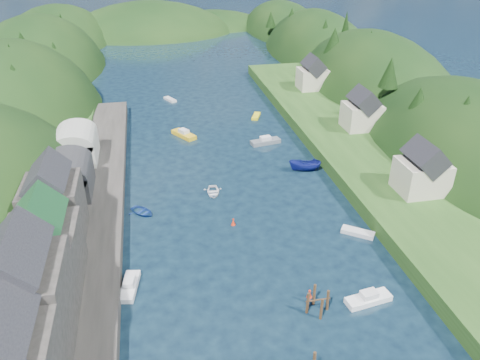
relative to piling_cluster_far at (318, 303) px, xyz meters
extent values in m
plane|color=black|center=(-3.87, 47.09, -1.10)|extent=(600.00, 600.00, 0.00)
ellipsoid|color=black|center=(-48.87, 72.09, -10.20)|extent=(44.00, 75.56, 52.00)
ellipsoid|color=black|center=(-48.87, 115.09, -9.54)|extent=(44.00, 75.56, 48.19)
ellipsoid|color=black|center=(-48.87, 157.09, -7.93)|extent=(44.00, 75.56, 39.00)
ellipsoid|color=black|center=(41.13, 29.09, -8.89)|extent=(36.00, 75.56, 44.49)
ellipsoid|color=black|center=(41.13, 72.09, -9.50)|extent=(36.00, 75.56, 48.00)
ellipsoid|color=black|center=(41.13, 115.09, -8.89)|extent=(36.00, 75.56, 44.49)
ellipsoid|color=black|center=(41.13, 157.09, -7.40)|extent=(36.00, 75.56, 36.00)
ellipsoid|color=black|center=(-13.87, 167.09, -11.10)|extent=(80.00, 60.00, 44.00)
ellipsoid|color=black|center=(14.13, 177.09, -13.10)|extent=(70.00, 56.00, 36.00)
cone|color=black|center=(-42.02, 59.93, 11.35)|extent=(4.73, 4.73, 5.36)
cone|color=black|center=(-44.34, 69.90, 12.17)|extent=(4.34, 4.34, 7.36)
cone|color=black|center=(-42.85, 78.88, 7.14)|extent=(5.28, 5.28, 4.80)
cone|color=black|center=(-47.32, 94.49, 10.84)|extent=(4.77, 4.77, 5.82)
cone|color=black|center=(-40.30, 97.08, 7.66)|extent=(4.07, 4.07, 5.54)
cone|color=black|center=(-43.11, 111.28, 8.79)|extent=(4.56, 4.56, 8.38)
cone|color=black|center=(-44.74, 120.87, 6.88)|extent=(4.75, 4.75, 5.30)
cone|color=black|center=(-42.94, 134.14, 8.17)|extent=(4.27, 4.27, 7.83)
cone|color=black|center=(34.63, 27.37, 9.98)|extent=(5.03, 5.03, 6.54)
cone|color=black|center=(31.11, 35.66, 8.93)|extent=(5.29, 5.29, 6.82)
cone|color=black|center=(31.77, 48.50, 11.45)|extent=(4.07, 4.07, 6.13)
cone|color=black|center=(34.36, 54.10, 6.96)|extent=(3.40, 3.40, 5.59)
cone|color=black|center=(38.99, 73.07, 10.37)|extent=(4.94, 4.94, 8.89)
cone|color=black|center=(31.74, 78.78, 11.36)|extent=(5.25, 5.25, 6.84)
cone|color=black|center=(39.66, 90.51, 12.11)|extent=(3.36, 3.36, 9.51)
cone|color=black|center=(37.40, 100.18, 9.62)|extent=(4.57, 4.57, 7.14)
cone|color=black|center=(37.92, 113.22, 8.38)|extent=(3.59, 3.59, 7.09)
cone|color=black|center=(34.35, 124.68, 10.23)|extent=(4.14, 4.14, 5.49)
cone|color=black|center=(30.08, 136.38, 7.36)|extent=(3.83, 3.83, 5.62)
cube|color=#2D2B28|center=(-27.87, 17.09, -0.10)|extent=(12.00, 110.00, 2.00)
cube|color=#234719|center=(-34.87, 17.09, 0.15)|extent=(12.00, 110.00, 2.50)
cube|color=#2D2B28|center=(-29.87, 0.09, 5.40)|extent=(8.00, 9.00, 9.00)
cube|color=black|center=(-29.87, 0.09, 10.86)|extent=(5.88, 9.36, 5.88)
cube|color=#2D2B28|center=(-29.87, 9.09, 4.40)|extent=(8.00, 9.00, 7.00)
cube|color=#1E592D|center=(-29.87, 9.09, 8.86)|extent=(5.88, 9.36, 5.88)
cube|color=#2D2B28|center=(-29.87, 18.09, 4.90)|extent=(7.00, 8.00, 8.00)
cube|color=black|center=(-29.87, 18.09, 9.74)|extent=(5.15, 8.32, 5.15)
cube|color=#2D2D30|center=(-29.87, 30.09, 2.90)|extent=(7.00, 9.00, 4.00)
cylinder|color=#2D2D30|center=(-29.87, 30.09, 4.90)|extent=(7.00, 9.00, 7.00)
cube|color=#B2B2A8|center=(-29.87, 42.09, 2.90)|extent=(7.00, 9.00, 4.00)
cylinder|color=#B2B2A8|center=(-29.87, 42.09, 4.90)|extent=(7.00, 9.00, 7.00)
cube|color=#234719|center=(21.13, 37.09, 0.10)|extent=(16.00, 120.00, 2.40)
cube|color=beige|center=(23.13, 19.09, 3.80)|extent=(7.00, 6.00, 5.00)
cube|color=black|center=(23.13, 19.09, 7.14)|extent=(5.15, 6.24, 5.15)
cube|color=beige|center=(25.13, 45.09, 3.80)|extent=(7.00, 6.00, 5.00)
cube|color=black|center=(25.13, 45.09, 7.14)|extent=(5.15, 6.24, 5.15)
cube|color=beige|center=(24.13, 72.09, 3.80)|extent=(7.00, 6.00, 5.00)
cube|color=black|center=(24.13, 72.09, 7.14)|extent=(5.15, 6.24, 5.15)
cylinder|color=#382314|center=(1.19, 0.00, -0.03)|extent=(0.32, 0.32, 3.35)
cylinder|color=#382314|center=(0.00, 1.19, -0.03)|extent=(0.32, 0.32, 3.35)
cylinder|color=#382314|center=(-1.19, 0.00, -0.03)|extent=(0.32, 0.32, 3.35)
cylinder|color=#382314|center=(0.00, -1.19, -0.03)|extent=(0.32, 0.32, 3.35)
cylinder|color=#382314|center=(0.00, 0.00, 0.55)|extent=(2.86, 0.16, 0.16)
cone|color=red|center=(-0.13, 2.30, -0.65)|extent=(0.70, 0.70, 0.90)
sphere|color=red|center=(-0.13, 2.30, -0.15)|extent=(0.30, 0.30, 0.30)
cone|color=red|center=(-6.09, 19.01, -0.65)|extent=(0.70, 0.70, 0.90)
sphere|color=red|center=(-6.09, 19.01, -0.15)|extent=(0.30, 0.30, 0.30)
cube|color=silver|center=(-11.40, 76.81, -0.84)|extent=(3.11, 4.42, 0.59)
cube|color=yellow|center=(7.16, 61.17, -0.84)|extent=(2.97, 4.45, 0.59)
imported|color=white|center=(-7.65, 28.68, -0.82)|extent=(3.40, 4.49, 0.87)
imported|color=navy|center=(9.58, 33.38, -0.14)|extent=(6.05, 3.05, 2.23)
cube|color=gold|center=(-10.11, 53.28, -0.72)|extent=(4.95, 6.32, 0.86)
cube|color=silver|center=(-10.11, 53.28, 0.11)|extent=(2.34, 2.59, 0.70)
cube|color=slate|center=(5.65, 46.41, -0.73)|extent=(6.25, 3.03, 0.84)
cube|color=silver|center=(5.65, 46.41, 0.08)|extent=(2.31, 1.74, 0.70)
cube|color=silver|center=(-20.87, 7.96, -0.77)|extent=(2.67, 5.52, 0.74)
cube|color=silver|center=(-20.87, 7.96, -0.01)|extent=(1.54, 2.04, 0.70)
imported|color=navy|center=(-19.10, 24.82, -0.81)|extent=(5.09, 5.20, 0.88)
cube|color=white|center=(6.35, 0.24, -0.76)|extent=(5.69, 2.61, 0.77)
cube|color=silver|center=(6.35, 0.24, 0.01)|extent=(2.08, 1.54, 0.70)
cube|color=silver|center=(10.80, 13.19, -0.81)|extent=(4.60, 3.95, 0.64)
camera|label=1|loc=(-16.38, -37.09, 37.36)|focal=35.00mm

